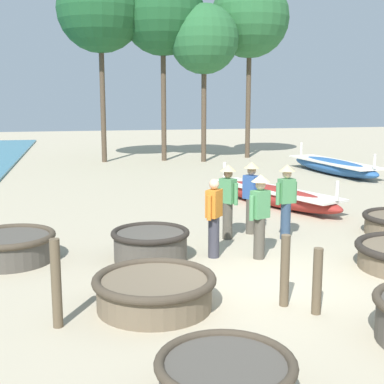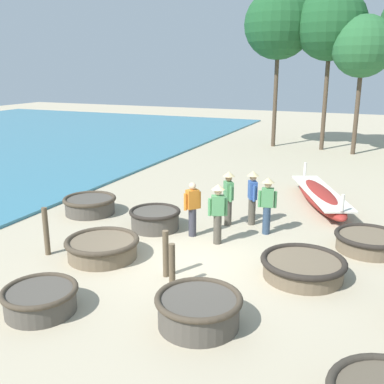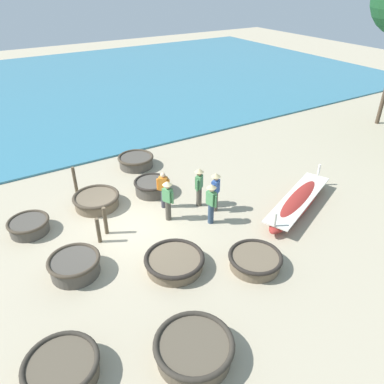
# 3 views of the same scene
# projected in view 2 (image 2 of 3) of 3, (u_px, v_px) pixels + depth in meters

# --- Properties ---
(ground_plane) EXTENTS (80.00, 80.00, 0.00)m
(ground_plane) POSITION_uv_depth(u_px,v_px,m) (188.00, 261.00, 11.15)
(ground_plane) COLOR tan
(coracle_nearest) EXTENTS (1.53, 1.53, 0.60)m
(coracle_nearest) POSITION_uv_depth(u_px,v_px,m) (155.00, 218.00, 13.30)
(coracle_nearest) COLOR #4C473F
(coracle_nearest) RESTS_ON ground
(coracle_beside_post) EXTENTS (1.87, 1.87, 0.52)m
(coracle_beside_post) POSITION_uv_depth(u_px,v_px,m) (102.00, 247.00, 11.30)
(coracle_beside_post) COLOR brown
(coracle_beside_post) RESTS_ON ground
(coracle_weathered) EXTENTS (1.73, 1.73, 0.56)m
(coracle_weathered) POSITION_uv_depth(u_px,v_px,m) (90.00, 204.00, 14.72)
(coracle_weathered) COLOR #4C473F
(coracle_weathered) RESTS_ON ground
(coracle_tilted) EXTENTS (1.95, 1.95, 0.47)m
(coracle_tilted) POSITION_uv_depth(u_px,v_px,m) (303.00, 267.00, 10.25)
(coracle_tilted) COLOR brown
(coracle_tilted) RESTS_ON ground
(coracle_front_left) EXTENTS (1.64, 1.64, 0.61)m
(coracle_front_left) POSITION_uv_depth(u_px,v_px,m) (199.00, 309.00, 8.31)
(coracle_front_left) COLOR #4C473F
(coracle_front_left) RESTS_ON ground
(coracle_front_right) EXTENTS (1.75, 1.75, 0.47)m
(coracle_front_right) POSITION_uv_depth(u_px,v_px,m) (368.00, 241.00, 11.74)
(coracle_front_right) COLOR brown
(coracle_front_right) RESTS_ON ground
(coracle_center) EXTENTS (1.49, 1.49, 0.51)m
(coracle_center) POSITION_uv_depth(u_px,v_px,m) (40.00, 299.00, 8.79)
(coracle_center) COLOR #4C473F
(coracle_center) RESTS_ON ground
(long_boat_red_hull) EXTENTS (2.84, 4.96, 1.03)m
(long_boat_red_hull) POSITION_uv_depth(u_px,v_px,m) (320.00, 196.00, 15.63)
(long_boat_red_hull) COLOR maroon
(long_boat_red_hull) RESTS_ON ground
(fisherman_hauling) EXTENTS (0.39, 0.43, 1.57)m
(fisherman_hauling) POSITION_uv_depth(u_px,v_px,m) (192.00, 208.00, 12.61)
(fisherman_hauling) COLOR #383842
(fisherman_hauling) RESTS_ON ground
(fisherman_standing_left) EXTENTS (0.36, 0.48, 1.67)m
(fisherman_standing_left) POSITION_uv_depth(u_px,v_px,m) (252.00, 194.00, 13.52)
(fisherman_standing_left) COLOR #4C473D
(fisherman_standing_left) RESTS_ON ground
(fisherman_crouching) EXTENTS (0.38, 0.44, 1.67)m
(fisherman_crouching) POSITION_uv_depth(u_px,v_px,m) (228.00, 195.00, 13.46)
(fisherman_crouching) COLOR #4C473D
(fisherman_crouching) RESTS_ON ground
(fisherman_by_coracle) EXTENTS (0.49, 0.36, 1.67)m
(fisherman_by_coracle) POSITION_uv_depth(u_px,v_px,m) (218.00, 210.00, 12.03)
(fisherman_by_coracle) COLOR #4C473D
(fisherman_by_coracle) RESTS_ON ground
(fisherman_standing_right) EXTENTS (0.52, 0.36, 1.67)m
(fisherman_standing_right) POSITION_uv_depth(u_px,v_px,m) (267.00, 202.00, 12.74)
(fisherman_standing_right) COLOR #2D425B
(fisherman_standing_right) RESTS_ON ground
(mooring_post_mid_beach) EXTENTS (0.14, 0.14, 1.26)m
(mooring_post_mid_beach) POSITION_uv_depth(u_px,v_px,m) (46.00, 231.00, 11.39)
(mooring_post_mid_beach) COLOR brown
(mooring_post_mid_beach) RESTS_ON ground
(mooring_post_inland) EXTENTS (0.14, 0.14, 1.00)m
(mooring_post_inland) POSITION_uv_depth(u_px,v_px,m) (172.00, 265.00, 9.75)
(mooring_post_inland) COLOR brown
(mooring_post_inland) RESTS_ON ground
(mooring_post_shoreline) EXTENTS (0.14, 0.14, 1.11)m
(mooring_post_shoreline) POSITION_uv_depth(u_px,v_px,m) (166.00, 254.00, 10.21)
(mooring_post_shoreline) COLOR brown
(mooring_post_shoreline) RESTS_ON ground
(tree_center) EXTENTS (3.94, 3.94, 8.98)m
(tree_center) POSITION_uv_depth(u_px,v_px,m) (279.00, 24.00, 25.48)
(tree_center) COLOR #4C3D2D
(tree_center) RESTS_ON ground
(tree_tall_back) EXTENTS (3.20, 3.20, 7.29)m
(tree_tall_back) POSITION_uv_depth(u_px,v_px,m) (363.00, 47.00, 23.34)
(tree_tall_back) COLOR #4C3D2D
(tree_tall_back) RESTS_ON ground
(tree_right_mid) EXTENTS (3.87, 3.87, 8.82)m
(tree_right_mid) POSITION_uv_depth(u_px,v_px,m) (331.00, 25.00, 24.38)
(tree_right_mid) COLOR #4C3D2D
(tree_right_mid) RESTS_ON ground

